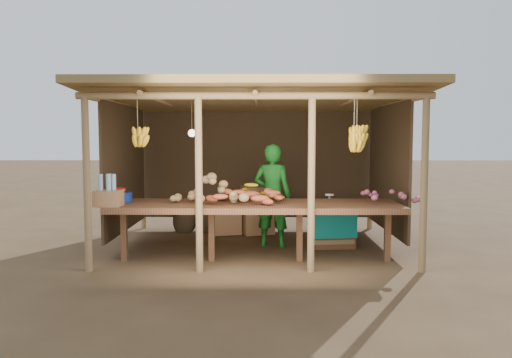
{
  "coord_description": "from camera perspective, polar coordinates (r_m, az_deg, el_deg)",
  "views": [
    {
      "loc": [
        0.06,
        -7.67,
        1.68
      ],
      "look_at": [
        0.0,
        0.0,
        1.05
      ],
      "focal_mm": 35.0,
      "sensor_mm": 36.0,
      "label": 1
    }
  ],
  "objects": [
    {
      "name": "potato_heap",
      "position": [
        6.81,
        -5.19,
        -1.17
      ],
      "size": [
        1.3,
        1.07,
        0.37
      ],
      "primitive_type": null,
      "rotation": [
        0.0,
        0.0,
        -0.41
      ],
      "color": "#9F7F52",
      "rests_on": "counter"
    },
    {
      "name": "carton_stack",
      "position": [
        8.68,
        -1.09,
        -4.02
      ],
      "size": [
        1.18,
        0.55,
        0.83
      ],
      "color": "#A17048",
      "rests_on": "ground"
    },
    {
      "name": "tomato_basin",
      "position": [
        7.13,
        -15.51,
        -1.89
      ],
      "size": [
        0.39,
        0.39,
        0.2
      ],
      "rotation": [
        0.0,
        0.0,
        0.11
      ],
      "color": "navy",
      "rests_on": "counter"
    },
    {
      "name": "sweet_potato_heap",
      "position": [
        6.76,
        -1.2,
        -1.25
      ],
      "size": [
        1.16,
        0.84,
        0.36
      ],
      "primitive_type": null,
      "rotation": [
        0.0,
        0.0,
        0.21
      ],
      "color": "#C65732",
      "rests_on": "counter"
    },
    {
      "name": "tarp_crate",
      "position": [
        7.87,
        8.61,
        -5.13
      ],
      "size": [
        0.77,
        0.68,
        0.84
      ],
      "color": "brown",
      "rests_on": "ground"
    },
    {
      "name": "vendor",
      "position": [
        7.71,
        1.87,
        -1.89
      ],
      "size": [
        0.65,
        0.51,
        1.59
      ],
      "primitive_type": "imported",
      "rotation": [
        0.0,
        0.0,
        2.9
      ],
      "color": "#186F1F",
      "rests_on": "ground"
    },
    {
      "name": "banana_pile",
      "position": [
        7.19,
        -0.06,
        -0.94
      ],
      "size": [
        0.73,
        0.59,
        0.35
      ],
      "primitive_type": null,
      "rotation": [
        0.0,
        0.0,
        0.4
      ],
      "color": "yellow",
      "rests_on": "counter"
    },
    {
      "name": "ground",
      "position": [
        7.85,
        -0.0,
        -7.66
      ],
      "size": [
        60.0,
        60.0,
        0.0
      ],
      "primitive_type": "plane",
      "color": "brown",
      "rests_on": "ground"
    },
    {
      "name": "onion_heap",
      "position": [
        6.99,
        15.1,
        -1.22
      ],
      "size": [
        0.88,
        0.58,
        0.36
      ],
      "primitive_type": null,
      "rotation": [
        0.0,
        0.0,
        -0.1
      ],
      "color": "#AF556D",
      "rests_on": "counter"
    },
    {
      "name": "counter",
      "position": [
        6.79,
        -0.06,
        -3.28
      ],
      "size": [
        3.9,
        1.05,
        0.8
      ],
      "color": "brown",
      "rests_on": "ground"
    },
    {
      "name": "burlap_sacks",
      "position": [
        9.06,
        -6.97,
        -4.42
      ],
      "size": [
        0.81,
        0.42,
        0.57
      ],
      "color": "#453420",
      "rests_on": "ground"
    },
    {
      "name": "bottle_box",
      "position": [
        6.72,
        -16.52,
        -1.64
      ],
      "size": [
        0.34,
        0.28,
        0.42
      ],
      "color": "#A17048",
      "rests_on": "counter"
    },
    {
      "name": "stall_structure",
      "position": [
        7.58,
        -0.15,
        6.48
      ],
      "size": [
        4.7,
        3.5,
        2.43
      ],
      "color": "#92744B",
      "rests_on": "ground"
    }
  ]
}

